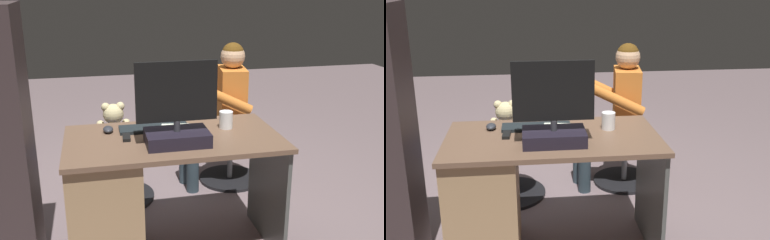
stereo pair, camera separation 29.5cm
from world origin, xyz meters
The scene contains 12 objects.
ground_plane centered at (0.00, 0.00, 0.00)m, with size 10.00×10.00×0.00m, color #6F5E60.
desk centered at (0.32, 0.41, 0.41)m, with size 1.25×0.69×0.76m.
monitor centered at (0.00, 0.53, 0.90)m, with size 0.45×0.23×0.46m.
keyboard centered at (0.09, 0.26, 0.77)m, with size 0.42×0.14×0.02m, color black.
computer_mouse centered at (0.37, 0.25, 0.78)m, with size 0.06×0.10×0.04m, color #292B32.
cup centered at (-0.34, 0.32, 0.81)m, with size 0.08×0.08×0.11m, color white.
tv_remote centered at (0.27, 0.37, 0.77)m, with size 0.04×0.15×0.02m, color black.
notebook_binder centered at (-0.04, 0.40, 0.77)m, with size 0.22×0.30×0.02m, color beige.
office_chair_teddy centered at (0.31, -0.37, 0.23)m, with size 0.57×0.57×0.42m.
teddy_bear centered at (0.31, -0.38, 0.58)m, with size 0.25×0.25×0.35m.
visitor_chair centered at (-0.64, -0.50, 0.24)m, with size 0.51×0.51×0.42m.
person centered at (-0.56, -0.49, 0.68)m, with size 0.55×0.53×1.16m.
Camera 2 is at (0.14, 2.87, 1.64)m, focal length 41.90 mm.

